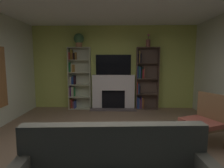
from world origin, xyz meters
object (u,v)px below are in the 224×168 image
(bookshelf_right, at_px, (144,80))
(vase_with_flowers, at_px, (148,43))
(tv, at_px, (113,65))
(bookshelf_left, at_px, (77,79))
(fireplace, at_px, (113,91))
(armchair, at_px, (205,119))
(potted_plant, at_px, (79,39))

(bookshelf_right, distance_m, vase_with_flowers, 1.23)
(tv, relative_size, vase_with_flowers, 2.80)
(tv, height_order, vase_with_flowers, vase_with_flowers)
(bookshelf_left, bearing_deg, tv, 3.89)
(fireplace, distance_m, armchair, 3.23)
(fireplace, relative_size, bookshelf_left, 0.74)
(bookshelf_right, relative_size, vase_with_flowers, 4.90)
(bookshelf_right, relative_size, armchair, 2.09)
(bookshelf_left, distance_m, potted_plant, 1.31)
(vase_with_flowers, height_order, armchair, vase_with_flowers)
(tv, distance_m, bookshelf_left, 1.31)
(bookshelf_right, bearing_deg, armchair, -73.69)
(fireplace, height_order, tv, tv)
(bookshelf_right, xyz_separation_m, armchair, (0.78, -2.67, -0.47))
(vase_with_flowers, bearing_deg, armchair, -75.29)
(tv, xyz_separation_m, vase_with_flowers, (1.13, -0.12, 0.71))
(bookshelf_right, height_order, potted_plant, potted_plant)
(tv, xyz_separation_m, armchair, (1.82, -2.74, -0.98))
(armchair, bearing_deg, bookshelf_left, 138.77)
(armchair, bearing_deg, fireplace, 124.24)
(fireplace, height_order, armchair, fireplace)
(tv, xyz_separation_m, potted_plant, (-1.13, -0.12, 0.83))
(armchair, bearing_deg, potted_plant, 138.35)
(fireplace, bearing_deg, bookshelf_left, -179.43)
(tv, height_order, bookshelf_left, bookshelf_left)
(fireplace, relative_size, vase_with_flowers, 3.62)
(fireplace, distance_m, bookshelf_right, 1.10)
(bookshelf_left, bearing_deg, armchair, -41.23)
(vase_with_flowers, xyz_separation_m, armchair, (0.69, -2.62, -1.70))
(potted_plant, bearing_deg, fireplace, 2.51)
(bookshelf_right, xyz_separation_m, potted_plant, (-2.16, -0.05, 1.34))
(bookshelf_right, bearing_deg, bookshelf_left, -179.69)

